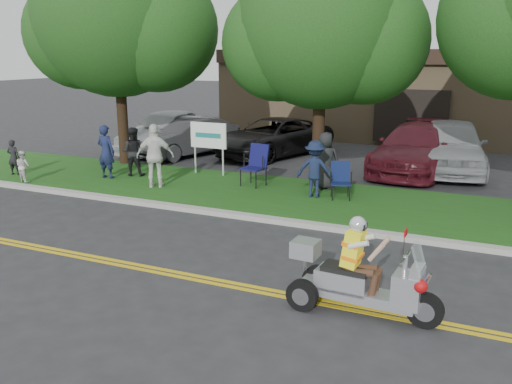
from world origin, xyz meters
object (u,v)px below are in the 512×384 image
at_px(trike_scooter, 357,280).
at_px(lawn_chair_b, 340,178).
at_px(spectator_adult_right, 155,156).
at_px(parked_car_far_left, 166,131).
at_px(parked_car_mid, 273,137).
at_px(parked_car_left, 187,137).
at_px(parked_car_far_right, 451,146).
at_px(spectator_adult_mid, 133,152).
at_px(spectator_adult_left, 106,152).
at_px(parked_car_right, 416,148).
at_px(lawn_chair_a, 256,162).

height_order(trike_scooter, lawn_chair_b, trike_scooter).
bearing_deg(spectator_adult_right, lawn_chair_b, 167.06).
bearing_deg(parked_car_far_left, parked_car_mid, 11.82).
height_order(parked_car_left, parked_car_mid, parked_car_left).
bearing_deg(parked_car_left, parked_car_far_left, -179.28).
bearing_deg(parked_car_far_right, lawn_chair_b, -121.24).
relative_size(spectator_adult_mid, parked_car_far_right, 0.30).
bearing_deg(parked_car_far_right, parked_car_mid, 170.61).
bearing_deg(spectator_adult_left, spectator_adult_right, 169.98).
relative_size(spectator_adult_right, parked_car_far_left, 0.36).
distance_m(spectator_adult_mid, parked_car_far_right, 10.37).
relative_size(trike_scooter, parked_car_far_right, 0.46).
distance_m(trike_scooter, parked_car_far_right, 11.29).
bearing_deg(parked_car_left, lawn_chair_b, -11.92).
distance_m(spectator_adult_left, spectator_adult_right, 2.09).
bearing_deg(parked_car_far_left, parked_car_right, 0.02).
xyz_separation_m(spectator_adult_right, parked_car_right, (6.40, 5.71, -0.23)).
bearing_deg(parked_car_far_left, spectator_adult_left, -78.66).
xyz_separation_m(lawn_chair_a, spectator_adult_mid, (-4.04, -0.42, 0.09)).
distance_m(parked_car_far_left, parked_car_far_right, 10.72).
xyz_separation_m(lawn_chair_b, spectator_adult_mid, (-6.68, -0.00, 0.21)).
xyz_separation_m(trike_scooter, parked_car_right, (-0.73, 10.81, 0.24)).
bearing_deg(parked_car_mid, spectator_adult_right, -78.22).
xyz_separation_m(spectator_adult_right, parked_car_far_left, (-3.23, 5.40, -0.16)).
height_order(lawn_chair_a, parked_car_far_left, parked_car_far_left).
bearing_deg(lawn_chair_b, spectator_adult_right, 170.41).
xyz_separation_m(spectator_adult_mid, parked_car_far_left, (-1.71, 4.41, -0.01)).
distance_m(trike_scooter, parked_car_far_left, 14.76).
bearing_deg(lawn_chair_a, spectator_adult_mid, -162.55).
xyz_separation_m(spectator_adult_right, parked_car_left, (-2.04, 5.04, -0.29)).
xyz_separation_m(spectator_adult_left, parked_car_left, (0.02, 4.68, -0.20)).
relative_size(parked_car_mid, parked_car_far_right, 1.00).
height_order(spectator_adult_left, parked_car_mid, spectator_adult_left).
bearing_deg(spectator_adult_left, spectator_adult_mid, -130.69).
bearing_deg(parked_car_mid, parked_car_right, 12.82).
bearing_deg(spectator_adult_left, parked_car_mid, -116.40).
height_order(trike_scooter, parked_car_mid, trike_scooter).
bearing_deg(parked_car_far_left, spectator_adult_right, -60.88).
xyz_separation_m(lawn_chair_b, parked_car_far_left, (-8.39, 4.41, 0.20)).
xyz_separation_m(lawn_chair_b, parked_car_mid, (-4.19, 5.42, 0.06)).
height_order(parked_car_far_left, parked_car_left, parked_car_far_left).
bearing_deg(spectator_adult_left, trike_scooter, 149.36).
distance_m(spectator_adult_left, spectator_adult_mid, 0.82).
relative_size(lawn_chair_a, parked_car_left, 0.27).
bearing_deg(spectator_adult_mid, parked_car_far_right, -168.93).
distance_m(parked_car_mid, parked_car_far_right, 6.51).
height_order(spectator_adult_mid, parked_car_mid, spectator_adult_mid).
relative_size(trike_scooter, lawn_chair_a, 1.96).
relative_size(parked_car_far_left, parked_car_left, 1.14).
bearing_deg(parked_car_right, lawn_chair_b, -100.03).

